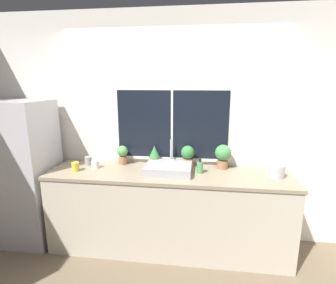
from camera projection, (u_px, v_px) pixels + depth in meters
The scene contains 15 objects.
ground_plane at pixel (164, 265), 2.79m from camera, with size 14.00×14.00×0.00m, color brown.
wall_back at pixel (172, 129), 3.15m from camera, with size 8.00×0.09×2.70m.
wall_left at pixel (36, 117), 4.23m from camera, with size 0.06×7.00×2.70m.
counter at pixel (168, 211), 2.98m from camera, with size 2.68×0.64×0.92m.
refrigerator at pixel (25, 173), 3.10m from camera, with size 0.65×0.62×1.70m.
sink at pixel (168, 168), 2.89m from camera, with size 0.50×0.46×0.32m.
potted_plant_far_left at pixel (123, 154), 3.15m from camera, with size 0.13×0.13×0.23m.
potted_plant_center_left at pixel (154, 156), 3.10m from camera, with size 0.13×0.13×0.24m.
potted_plant_center_right at pixel (188, 156), 3.05m from camera, with size 0.16×0.16×0.26m.
potted_plant_far_right at pixel (223, 155), 2.99m from camera, with size 0.18×0.18×0.28m.
soap_bottle at pixel (200, 167), 2.86m from camera, with size 0.07×0.07×0.16m.
mug_white at pixel (95, 164), 3.04m from camera, with size 0.09×0.09×0.08m.
mug_grey at pixel (88, 161), 3.15m from camera, with size 0.08×0.08×0.10m.
mug_yellow at pixel (75, 167), 2.93m from camera, with size 0.08×0.08×0.10m.
kettle at pixel (277, 171), 2.74m from camera, with size 0.16×0.16×0.15m.
Camera 1 is at (0.36, -2.40, 1.90)m, focal length 28.00 mm.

